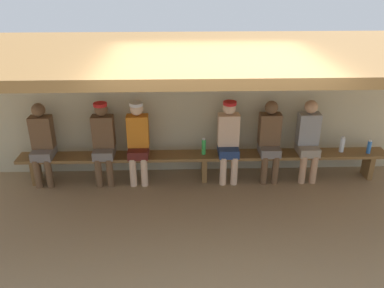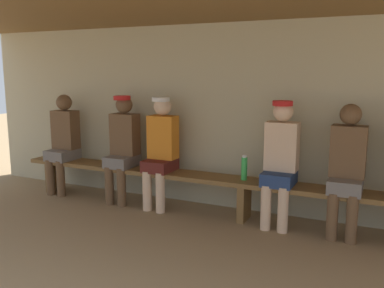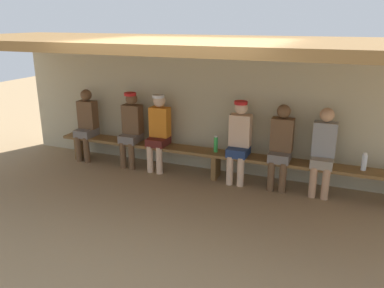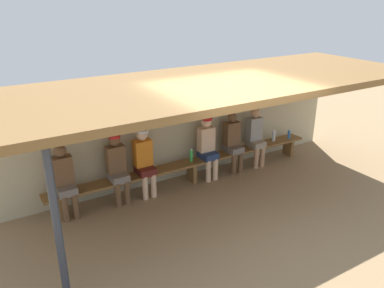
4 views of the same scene
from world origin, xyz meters
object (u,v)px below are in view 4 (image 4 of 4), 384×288
object	(u,v)px
player_with_sunglasses	(233,140)
player_near_post	(117,166)
player_leftmost	(64,179)
water_bottle_blue	(191,156)
support_post	(58,230)
bench	(192,165)
player_in_white	(255,135)
water_bottle_clear	(274,136)
player_in_blue	(144,159)
water_bottle_green	(289,134)
player_middle	(207,145)

from	to	relation	value
player_with_sunglasses	player_near_post	bearing A→B (deg)	179.99
player_leftmost	water_bottle_blue	distance (m)	2.57
support_post	bench	world-z (taller)	support_post
player_in_white	water_bottle_clear	world-z (taller)	player_in_white
water_bottle_blue	player_in_blue	bearing A→B (deg)	-179.91
player_with_sunglasses	water_bottle_clear	xyz separation A→B (m)	(1.21, 0.02, -0.14)
player_in_blue	support_post	bearing A→B (deg)	-134.53
support_post	water_bottle_blue	xyz separation A→B (m)	(3.12, 2.11, -0.51)
water_bottle_green	player_in_blue	bearing A→B (deg)	179.24
support_post	water_bottle_blue	bearing A→B (deg)	34.01
player_in_blue	player_leftmost	bearing A→B (deg)	-179.98
bench	water_bottle_green	world-z (taller)	water_bottle_green
player_middle	water_bottle_blue	xyz separation A→B (m)	(-0.40, 0.00, -0.15)
player_with_sunglasses	player_in_blue	xyz separation A→B (m)	(-2.11, 0.00, 0.02)
water_bottle_blue	player_with_sunglasses	bearing A→B (deg)	-0.11
player_middle	water_bottle_blue	size ratio (longest dim) A/B	4.84
player_near_post	water_bottle_blue	distance (m)	1.61
player_near_post	player_in_blue	xyz separation A→B (m)	(0.55, 0.00, 0.00)
bench	water_bottle_clear	distance (m)	2.27
support_post	player_near_post	distance (m)	2.62
water_bottle_blue	water_bottle_clear	bearing A→B (deg)	0.41
player_leftmost	support_post	bearing A→B (deg)	-104.84
water_bottle_blue	player_leftmost	bearing A→B (deg)	-179.95
bench	player_middle	bearing A→B (deg)	0.53
player_near_post	water_bottle_green	size ratio (longest dim) A/B	5.85
player_middle	player_near_post	distance (m)	1.99
player_near_post	water_bottle_clear	distance (m)	3.87
player_in_blue	water_bottle_green	bearing A→B (deg)	-0.76
bench	player_in_blue	world-z (taller)	player_in_blue
support_post	player_in_white	xyz separation A→B (m)	(4.81, 2.10, -0.37)
support_post	player_with_sunglasses	xyz separation A→B (m)	(4.18, 2.10, -0.37)
player_leftmost	player_in_white	world-z (taller)	same
bench	player_leftmost	distance (m)	2.59
support_post	water_bottle_blue	size ratio (longest dim) A/B	7.91
player_middle	water_bottle_green	world-z (taller)	player_middle
player_in_blue	water_bottle_blue	distance (m)	1.06
player_leftmost	water_bottle_clear	world-z (taller)	player_leftmost
water_bottle_green	player_leftmost	bearing A→B (deg)	179.47
player_in_white	water_bottle_green	bearing A→B (deg)	-2.80
player_in_blue	water_bottle_clear	world-z (taller)	player_in_blue
player_near_post	water_bottle_blue	bearing A→B (deg)	0.06
player_middle	player_in_white	xyz separation A→B (m)	(1.29, -0.00, -0.02)
water_bottle_blue	water_bottle_green	xyz separation A→B (m)	(2.69, -0.05, -0.02)
player_leftmost	water_bottle_green	xyz separation A→B (m)	(5.26, -0.05, -0.16)
water_bottle_green	player_near_post	bearing A→B (deg)	179.34
player_with_sunglasses	player_in_blue	distance (m)	2.11
player_middle	water_bottle_green	size ratio (longest dim) A/B	5.85
player_in_blue	water_bottle_blue	bearing A→B (deg)	0.09
player_in_white	water_bottle_clear	xyz separation A→B (m)	(0.58, 0.02, -0.14)
support_post	player_middle	size ratio (longest dim) A/B	1.64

